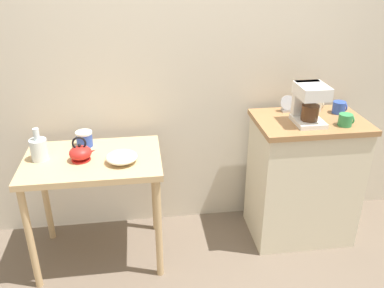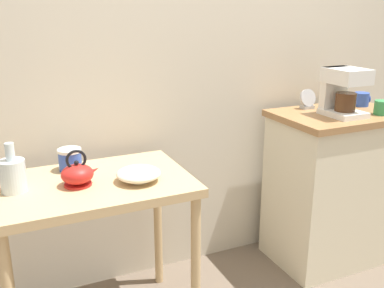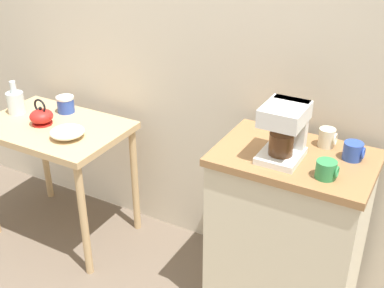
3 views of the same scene
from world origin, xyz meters
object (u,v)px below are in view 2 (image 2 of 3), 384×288
Objects in this scene: glass_carafe_vase at (13,175)px; mug_blue at (362,99)px; mug_small_cream at (337,98)px; bowl_stoneware at (139,174)px; coffee_maker at (342,90)px; teakettle at (78,174)px; mug_tall_green at (383,108)px; canister_enamel at (70,159)px; table_clock at (308,100)px.

glass_carafe_vase is 1.99m from mug_blue.
bowl_stoneware is at bearing -167.33° from mug_small_cream.
coffee_maker reaches higher than glass_carafe_vase.
bowl_stoneware is at bearing -13.65° from teakettle.
teakettle is at bearing 178.70° from mug_tall_green.
mug_blue reaches higher than teakettle.
coffee_maker reaches higher than canister_enamel.
teakettle is 0.20m from canister_enamel.
coffee_maker reaches higher than mug_tall_green.
canister_enamel is 1.40m from table_clock.
glass_carafe_vase is 0.30m from canister_enamel.
bowl_stoneware is 0.36m from canister_enamel.
coffee_maker is at bearing -127.03° from mug_small_cream.
mug_blue reaches higher than glass_carafe_vase.
mug_small_cream is at bearing 1.49° from canister_enamel.
mug_tall_green is at bearing -105.84° from mug_blue.
table_clock reaches higher than mug_small_cream.
mug_small_cream is at bearing 52.97° from coffee_maker.
glass_carafe_vase is 1.72m from coffee_maker.
table_clock is at bearing 167.45° from mug_blue.
bowl_stoneware is 0.74× the size of coffee_maker.
mug_blue is 0.35m from table_clock.
mug_tall_green is (0.22, -0.09, -0.10)m from coffee_maker.
teakettle reaches higher than bowl_stoneware.
bowl_stoneware is 1.16× the size of teakettle.
mug_small_cream reaches higher than glass_carafe_vase.
table_clock is (-0.34, 0.08, 0.01)m from mug_blue.
table_clock is (1.64, 0.21, 0.13)m from glass_carafe_vase.
table_clock is at bearing 7.37° from glass_carafe_vase.
table_clock is at bearing 15.43° from bowl_stoneware.
coffee_maker is (1.45, -0.15, 0.24)m from canister_enamel.
coffee_maker is 2.77× the size of mug_blue.
bowl_stoneware is at bearing -11.68° from glass_carafe_vase.
mug_blue is (0.28, 0.13, -0.10)m from coffee_maker.
canister_enamel is at bearing 133.08° from bowl_stoneware.
table_clock is (1.39, 0.26, 0.15)m from teakettle.
mug_small_cream is 0.79× the size of table_clock.
glass_carafe_vase is 1.93m from mug_tall_green.
teakettle is 1.62m from mug_small_cream.
mug_tall_green is at bearing -75.14° from mug_small_cream.
mug_blue is at bearing 9.12° from bowl_stoneware.
bowl_stoneware is 1.51m from mug_blue.
canister_enamel is 1.60m from mug_small_cream.
glass_carafe_vase is 1.66m from table_clock.
mug_tall_green is (1.42, 0.02, 0.16)m from bowl_stoneware.
mug_tall_green reaches higher than teakettle.
mug_small_cream is (1.35, 0.30, 0.16)m from bowl_stoneware.
teakettle is 1.75m from mug_blue.
teakettle is at bearing -90.69° from canister_enamel.
coffee_maker is (1.20, 0.11, 0.26)m from bowl_stoneware.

